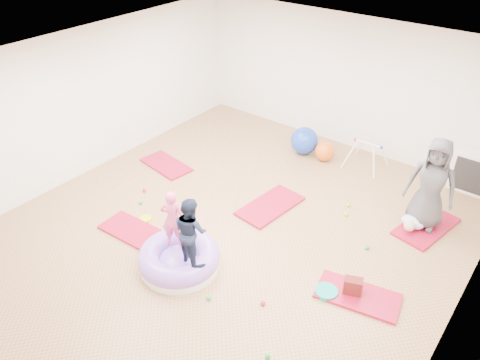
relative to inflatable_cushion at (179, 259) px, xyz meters
The scene contains 19 objects.
room 1.66m from the inflatable_cushion, 84.89° to the left, with size 7.01×8.01×2.81m.
gym_mat_front_left 1.22m from the inflatable_cushion, behind, with size 1.11×0.56×0.05m, color #A00021.
gym_mat_mid_left 3.03m from the inflatable_cushion, 139.10° to the left, with size 1.11×0.55×0.05m, color #A00021.
gym_mat_center_back 2.12m from the inflatable_cushion, 83.74° to the left, with size 1.26×0.63×0.05m, color #A00021.
gym_mat_right 2.67m from the inflatable_cushion, 23.90° to the left, with size 1.16×0.58×0.05m, color #A00021.
gym_mat_rear_right 4.19m from the inflatable_cushion, 50.47° to the left, with size 1.22×0.61×0.05m, color #A00021.
inflatable_cushion is the anchor object (origin of this frame).
child_pink 0.71m from the inflatable_cushion, 151.33° to the left, with size 0.35×0.23×0.97m, color #F3538D.
child_navy 0.80m from the inflatable_cushion, ahead, with size 0.52×0.41×1.07m, color #19213B.
adult_caregiver 4.18m from the inflatable_cushion, 51.32° to the left, with size 0.79×0.51×1.62m, color #434247.
infant 3.89m from the inflatable_cushion, 50.32° to the left, with size 0.38×0.39×0.22m.
ball_pit_balls 1.32m from the inflatable_cushion, 58.44° to the left, with size 4.10×3.57×0.07m.
exercise_ball_blue 4.20m from the inflatable_cushion, 94.47° to the left, with size 0.59×0.59×0.59m, color #1A3DB3.
exercise_ball_orange 4.19m from the inflatable_cushion, 87.62° to the left, with size 0.42×0.42×0.42m, color #DD5B17.
infant_play_gym 4.54m from the inflatable_cushion, 77.51° to the left, with size 0.75×0.71×0.57m.
cube_shelf 5.69m from the inflatable_cushion, 59.09° to the left, with size 0.77×0.38×0.77m.
balance_disc 2.23m from the inflatable_cushion, 22.85° to the left, with size 0.33×0.33×0.07m, color #0A9B89.
backpack 2.58m from the inflatable_cushion, 24.52° to the left, with size 0.26×0.16×0.30m, color #9E1511.
yellow_toy 1.37m from the inflatable_cushion, 159.38° to the left, with size 0.21×0.21×0.03m, color #CAD810.
Camera 1 is at (3.86, -4.71, 5.00)m, focal length 35.00 mm.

